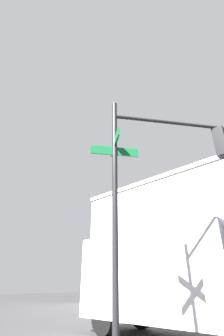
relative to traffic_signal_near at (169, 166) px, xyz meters
The scene contains 3 objects.
traffic_signal_near is the anchor object (origin of this frame).
building_stucco 25.71m from the traffic_signal_near, 113.90° to the left, with size 17.71×18.59×11.39m.
box_truck_second 4.75m from the traffic_signal_near, 117.88° to the left, with size 8.24×2.50×3.40m.
Camera 1 is at (-3.80, -10.79, 1.60)m, focal length 25.68 mm.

